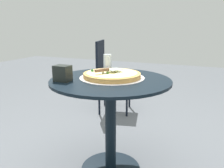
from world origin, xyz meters
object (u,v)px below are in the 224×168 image
napkin_dispenser (63,73)px  pizza_on_tray (112,75)px  patio_chair_far (109,71)px  pizza_server (108,70)px  patio_table (111,107)px  drinking_cup (108,62)px

napkin_dispenser → pizza_on_tray: bearing=41.4°
patio_chair_far → pizza_server: bearing=23.4°
patio_table → napkin_dispenser: napkin_dispenser is taller
pizza_server → patio_table: bearing=56.6°
drinking_cup → pizza_on_tray: bearing=30.6°
pizza_on_tray → patio_chair_far: (-1.10, -0.51, -0.20)m
pizza_on_tray → patio_chair_far: 1.22m
pizza_server → patio_chair_far: patio_chair_far is taller
pizza_on_tray → drinking_cup: size_ratio=3.48×
patio_table → pizza_on_tray: pizza_on_tray is taller
pizza_on_tray → drinking_cup: (-0.23, -0.14, 0.05)m
pizza_server → drinking_cup: (-0.25, -0.12, 0.01)m
patio_table → napkin_dispenser: size_ratio=7.95×
drinking_cup → patio_table: bearing=27.9°
napkin_dispenser → patio_chair_far: 1.35m
drinking_cup → napkin_dispenser: (0.45, -0.12, -0.01)m
pizza_on_tray → pizza_server: pizza_server is taller
drinking_cup → napkin_dispenser: bearing=-14.8°
patio_table → pizza_on_tray: bearing=-170.5°
patio_table → napkin_dispenser: bearing=-56.4°
drinking_cup → patio_chair_far: size_ratio=0.15×
patio_chair_far → pizza_on_tray: bearing=24.7°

